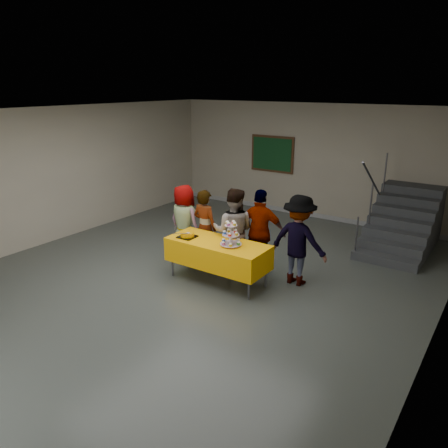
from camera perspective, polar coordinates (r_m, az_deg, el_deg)
The scene contains 11 objects.
room_shell at distance 7.52m, azimuth -4.15°, elevation 7.61°, with size 10.00×10.04×3.02m.
bake_table at distance 7.88m, azimuth -0.83°, elevation -3.79°, with size 1.88×0.78×0.77m.
cupcake_stand at distance 7.57m, azimuth 0.91°, elevation -1.57°, with size 0.38×0.38×0.44m.
bear_cake at distance 8.04m, azimuth -4.82°, elevation -1.33°, with size 0.32×0.36×0.12m.
schoolchild_a at distance 8.94m, azimuth -5.20°, elevation 0.25°, with size 0.75×0.49×1.54m, color slate.
schoolchild_b at distance 8.60m, azimuth -2.50°, elevation -0.45°, with size 0.56×0.36×1.52m, color slate.
schoolchild_c at distance 8.19m, azimuth 1.24°, elevation -0.94°, with size 0.80×0.62×1.65m, color slate.
schoolchild_d at distance 8.19m, azimuth 4.78°, elevation -1.06°, with size 0.96×0.40×1.63m, color slate.
schoolchild_e at distance 7.84m, azimuth 9.74°, elevation -2.10°, with size 1.06×0.61×1.64m, color slate.
staircase at distance 10.51m, azimuth 22.44°, elevation 0.03°, with size 1.30×2.40×2.04m.
noticeboard at distance 12.31m, azimuth 6.31°, elevation 9.08°, with size 1.30×0.05×1.00m.
Camera 1 is at (4.63, -5.76, 3.47)m, focal length 35.00 mm.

